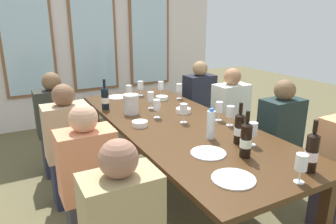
% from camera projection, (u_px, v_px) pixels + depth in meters
% --- Properties ---
extents(ground_plane, '(12.00, 12.00, 0.00)m').
position_uv_depth(ground_plane, '(177.00, 195.00, 2.98)').
color(ground_plane, brown).
extents(back_wall_with_windows, '(4.23, 0.10, 2.90)m').
position_uv_depth(back_wall_with_windows, '(93.00, 30.00, 4.79)').
color(back_wall_with_windows, silver).
rests_on(back_wall_with_windows, ground).
extents(dining_table, '(1.03, 2.62, 0.74)m').
position_uv_depth(dining_table, '(178.00, 129.00, 2.78)').
color(dining_table, '#422A15').
rests_on(dining_table, ground).
extents(white_plate_0, '(0.26, 0.26, 0.01)m').
position_uv_depth(white_plate_0, '(233.00, 179.00, 1.80)').
color(white_plate_0, white).
rests_on(white_plate_0, dining_table).
extents(white_plate_1, '(0.25, 0.25, 0.01)m').
position_uv_depth(white_plate_1, '(208.00, 153.00, 2.14)').
color(white_plate_1, white).
rests_on(white_plate_1, dining_table).
extents(white_plate_2, '(0.24, 0.24, 0.01)m').
position_uv_depth(white_plate_2, '(117.00, 97.00, 3.62)').
color(white_plate_2, white).
rests_on(white_plate_2, dining_table).
extents(metal_pitcher, '(0.16, 0.16, 0.19)m').
position_uv_depth(metal_pitcher, '(131.00, 104.00, 3.00)').
color(metal_pitcher, silver).
rests_on(metal_pitcher, dining_table).
extents(wine_bottle_0, '(0.08, 0.08, 0.31)m').
position_uv_depth(wine_bottle_0, '(239.00, 128.00, 2.29)').
color(wine_bottle_0, black).
rests_on(wine_bottle_0, dining_table).
extents(wine_bottle_1, '(0.08, 0.08, 0.33)m').
position_uv_depth(wine_bottle_1, '(312.00, 152.00, 1.86)').
color(wine_bottle_1, black).
rests_on(wine_bottle_1, dining_table).
extents(wine_bottle_2, '(0.08, 0.08, 0.32)m').
position_uv_depth(wine_bottle_2, '(246.00, 140.00, 2.06)').
color(wine_bottle_2, black).
rests_on(wine_bottle_2, dining_table).
extents(wine_bottle_3, '(0.08, 0.08, 0.31)m').
position_uv_depth(wine_bottle_3, '(105.00, 98.00, 3.14)').
color(wine_bottle_3, black).
rests_on(wine_bottle_3, dining_table).
extents(tasting_bowl_0, '(0.14, 0.14, 0.05)m').
position_uv_depth(tasting_bowl_0, '(162.00, 98.00, 3.51)').
color(tasting_bowl_0, white).
rests_on(tasting_bowl_0, dining_table).
extents(tasting_bowl_1, '(0.14, 0.14, 0.05)m').
position_uv_depth(tasting_bowl_1, '(140.00, 124.00, 2.67)').
color(tasting_bowl_1, white).
rests_on(tasting_bowl_1, dining_table).
extents(tasting_bowl_2, '(0.15, 0.15, 0.05)m').
position_uv_depth(tasting_bowl_2, '(183.00, 111.00, 3.04)').
color(tasting_bowl_2, white).
rests_on(tasting_bowl_2, dining_table).
extents(water_bottle, '(0.06, 0.06, 0.24)m').
position_uv_depth(water_bottle, '(211.00, 124.00, 2.38)').
color(water_bottle, white).
rests_on(water_bottle, dining_table).
extents(wine_glass_0, '(0.07, 0.07, 0.17)m').
position_uv_depth(wine_glass_0, '(161.00, 86.00, 3.66)').
color(wine_glass_0, white).
rests_on(wine_glass_0, dining_table).
extents(wine_glass_1, '(0.07, 0.07, 0.17)m').
position_uv_depth(wine_glass_1, '(151.00, 97.00, 3.16)').
color(wine_glass_1, white).
rests_on(wine_glass_1, dining_table).
extents(wine_glass_2, '(0.07, 0.07, 0.17)m').
position_uv_depth(wine_glass_2, '(219.00, 108.00, 2.79)').
color(wine_glass_2, white).
rests_on(wine_glass_2, dining_table).
extents(wine_glass_3, '(0.07, 0.07, 0.17)m').
position_uv_depth(wine_glass_3, '(140.00, 86.00, 3.68)').
color(wine_glass_3, white).
rests_on(wine_glass_3, dining_table).
extents(wine_glass_4, '(0.07, 0.07, 0.17)m').
position_uv_depth(wine_glass_4, '(129.00, 90.00, 3.46)').
color(wine_glass_4, white).
rests_on(wine_glass_4, dining_table).
extents(wine_glass_5, '(0.07, 0.07, 0.17)m').
position_uv_depth(wine_glass_5, '(179.00, 89.00, 3.54)').
color(wine_glass_5, white).
rests_on(wine_glass_5, dining_table).
extents(wine_glass_6, '(0.07, 0.07, 0.17)m').
position_uv_depth(wine_glass_6, '(184.00, 109.00, 2.73)').
color(wine_glass_6, white).
rests_on(wine_glass_6, dining_table).
extents(wine_glass_7, '(0.07, 0.07, 0.17)m').
position_uv_depth(wine_glass_7, '(253.00, 130.00, 2.25)').
color(wine_glass_7, white).
rests_on(wine_glass_7, dining_table).
extents(wine_glass_8, '(0.07, 0.07, 0.17)m').
position_uv_depth(wine_glass_8, '(301.00, 164.00, 1.74)').
color(wine_glass_8, white).
rests_on(wine_glass_8, dining_table).
extents(wine_glass_9, '(0.07, 0.07, 0.17)m').
position_uv_depth(wine_glass_9, '(230.00, 113.00, 2.66)').
color(wine_glass_9, white).
rests_on(wine_glass_9, dining_table).
extents(wine_glass_10, '(0.07, 0.07, 0.17)m').
position_uv_depth(wine_glass_10, '(157.00, 106.00, 2.87)').
color(wine_glass_10, white).
rests_on(wine_glass_10, dining_table).
extents(seated_person_0, '(0.38, 0.24, 1.11)m').
position_uv_depth(seated_person_0, '(89.00, 185.00, 2.15)').
color(seated_person_0, '#37343A').
rests_on(seated_person_0, ground).
extents(seated_person_1, '(0.38, 0.24, 1.11)m').
position_uv_depth(seated_person_1, '(279.00, 141.00, 2.92)').
color(seated_person_1, '#2C3636').
rests_on(seated_person_1, ground).
extents(seated_person_2, '(0.38, 0.24, 1.11)m').
position_uv_depth(seated_person_2, '(69.00, 149.00, 2.74)').
color(seated_person_2, '#242741').
rests_on(seated_person_2, ground).
extents(seated_person_3, '(0.38, 0.24, 1.11)m').
position_uv_depth(seated_person_3, '(230.00, 119.00, 3.53)').
color(seated_person_3, '#333A2E').
rests_on(seated_person_3, ground).
extents(seated_person_4, '(0.38, 0.24, 1.11)m').
position_uv_depth(seated_person_4, '(57.00, 127.00, 3.28)').
color(seated_person_4, '#2E2D3E').
rests_on(seated_person_4, ground).
extents(seated_person_5, '(0.38, 0.24, 1.11)m').
position_uv_depth(seated_person_5, '(199.00, 106.00, 4.06)').
color(seated_person_5, '#26223C').
rests_on(seated_person_5, ground).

